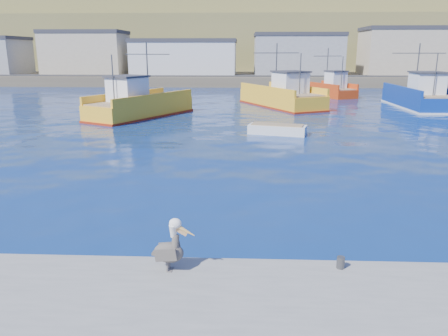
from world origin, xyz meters
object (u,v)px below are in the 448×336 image
at_px(trawler_yellow_a, 139,105).
at_px(skiff_mid, 277,130).
at_px(trawler_blue, 420,97).
at_px(trawler_yellow_b, 282,97).
at_px(boat_orange, 331,88).
at_px(pelican, 170,248).

distance_m(trawler_yellow_a, skiff_mid, 14.16).
bearing_deg(trawler_yellow_a, trawler_blue, 15.55).
distance_m(trawler_yellow_b, boat_orange, 13.06).
distance_m(trawler_yellow_a, boat_orange, 27.80).
xyz_separation_m(trawler_blue, skiff_mid, (-15.74, -15.58, -0.77)).
distance_m(skiff_mid, pelican, 21.32).
distance_m(trawler_blue, pelican, 41.54).
xyz_separation_m(skiff_mid, pelican, (-4.15, -20.90, 0.80)).
bearing_deg(trawler_yellow_a, pelican, -75.33).
height_order(trawler_yellow_b, skiff_mid, trawler_yellow_b).
relative_size(trawler_yellow_b, pelican, 8.92).
relative_size(trawler_yellow_a, boat_orange, 1.35).
bearing_deg(boat_orange, pelican, -105.21).
relative_size(trawler_blue, boat_orange, 1.35).
height_order(boat_orange, pelican, boat_orange).
height_order(trawler_blue, skiff_mid, trawler_blue).
height_order(trawler_yellow_b, pelican, trawler_yellow_b).
bearing_deg(trawler_yellow_b, boat_orange, 56.90).
bearing_deg(trawler_blue, pelican, -118.60).
distance_m(trawler_yellow_b, trawler_blue, 14.07).
xyz_separation_m(trawler_yellow_b, boat_orange, (7.13, 10.94, -0.04)).
bearing_deg(boat_orange, trawler_blue, -58.12).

